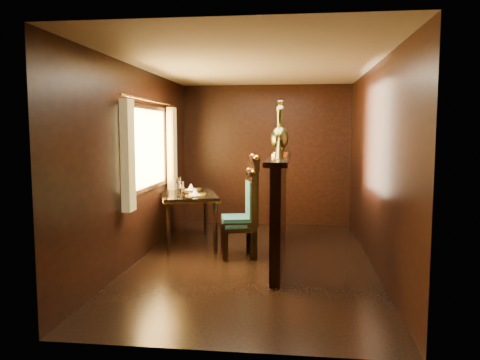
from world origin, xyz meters
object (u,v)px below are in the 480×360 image
(chair_left, at_px, (246,211))
(dining_table, at_px, (188,198))
(peacock_right, at_px, (281,128))
(chair_right, at_px, (248,203))
(peacock_left, at_px, (280,128))

(chair_left, bearing_deg, dining_table, 128.97)
(chair_left, xyz_separation_m, peacock_right, (0.44, 0.36, 1.11))
(peacock_right, bearing_deg, chair_right, -144.30)
(peacock_left, bearing_deg, chair_left, 161.95)
(peacock_right, bearing_deg, dining_table, 168.38)
(peacock_left, bearing_deg, dining_table, 150.10)
(dining_table, bearing_deg, peacock_left, -47.66)
(dining_table, bearing_deg, chair_left, -52.52)
(chair_right, xyz_separation_m, peacock_right, (0.42, 0.30, 1.01))
(peacock_right, bearing_deg, peacock_left, -90.00)
(chair_right, relative_size, peacock_right, 1.89)
(chair_left, bearing_deg, peacock_left, -34.33)
(chair_left, relative_size, peacock_left, 1.65)
(chair_right, xyz_separation_m, peacock_left, (0.42, -0.20, 1.00))
(chair_right, relative_size, peacock_left, 1.91)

